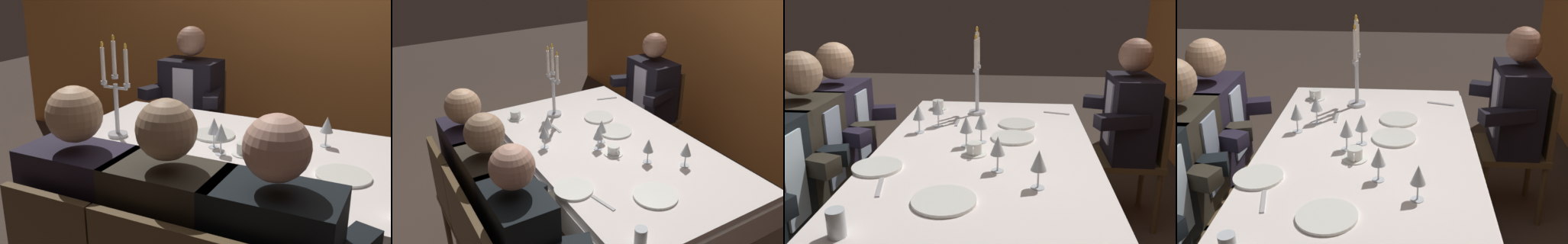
# 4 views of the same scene
# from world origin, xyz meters

# --- Properties ---
(dining_table) EXTENTS (1.94, 1.14, 0.74)m
(dining_table) POSITION_xyz_m (0.00, 0.00, 0.62)
(dining_table) COLOR white
(dining_table) RESTS_ON ground_plane
(candelabra) EXTENTS (0.19, 0.11, 0.57)m
(candelabra) POSITION_xyz_m (-0.64, -0.11, 0.97)
(candelabra) COLOR silver
(candelabra) RESTS_ON dining_table
(dinner_plate_0) EXTENTS (0.22, 0.22, 0.01)m
(dinner_plate_0) POSITION_xyz_m (-0.41, 0.15, 0.75)
(dinner_plate_0) COLOR white
(dinner_plate_0) RESTS_ON dining_table
(dinner_plate_1) EXTENTS (0.23, 0.23, 0.01)m
(dinner_plate_1) POSITION_xyz_m (0.30, -0.47, 0.75)
(dinner_plate_1) COLOR white
(dinner_plate_1) RESTS_ON dining_table
(dinner_plate_2) EXTENTS (0.23, 0.23, 0.01)m
(dinner_plate_2) POSITION_xyz_m (-0.16, 0.13, 0.75)
(dinner_plate_2) COLOR white
(dinner_plate_2) RESTS_ON dining_table
(dinner_plate_3) EXTENTS (0.25, 0.25, 0.01)m
(dinner_plate_3) POSITION_xyz_m (0.59, -0.11, 0.75)
(dinner_plate_3) COLOR white
(dinner_plate_3) RESTS_ON dining_table
(wine_glass_0) EXTENTS (0.07, 0.07, 0.16)m
(wine_glass_0) POSITION_xyz_m (-0.34, -0.31, 0.85)
(wine_glass_0) COLOR silver
(wine_glass_0) RESTS_ON dining_table
(wine_glass_1) EXTENTS (0.07, 0.07, 0.16)m
(wine_glass_1) POSITION_xyz_m (-0.21, -0.40, 0.86)
(wine_glass_1) COLOR silver
(wine_glass_1) RESTS_ON dining_table
(wine_glass_2) EXTENTS (0.07, 0.07, 0.16)m
(wine_glass_2) POSITION_xyz_m (-0.09, -0.03, 0.86)
(wine_glass_2) COLOR silver
(wine_glass_2) RESTS_ON dining_table
(wine_glass_3) EXTENTS (0.07, 0.07, 0.16)m
(wine_glass_3) POSITION_xyz_m (-0.02, -0.10, 0.85)
(wine_glass_3) COLOR silver
(wine_glass_3) RESTS_ON dining_table
(wine_glass_4) EXTENTS (0.07, 0.07, 0.16)m
(wine_glass_4) POSITION_xyz_m (0.43, 0.25, 0.86)
(wine_glass_4) COLOR silver
(wine_glass_4) RESTS_ON dining_table
(wine_glass_5) EXTENTS (0.07, 0.07, 0.16)m
(wine_glass_5) POSITION_xyz_m (0.28, 0.08, 0.86)
(wine_glass_5) COLOR silver
(wine_glass_5) RESTS_ON dining_table
(water_tumbler_0) EXTENTS (0.06, 0.06, 0.09)m
(water_tumbler_0) POSITION_xyz_m (0.85, -0.41, 0.79)
(water_tumbler_0) COLOR silver
(water_tumbler_0) RESTS_ON dining_table
(coffee_cup_0) EXTENTS (0.13, 0.12, 0.06)m
(coffee_cup_0) POSITION_xyz_m (0.09, -0.05, 0.77)
(coffee_cup_0) COLOR white
(coffee_cup_0) RESTS_ON dining_table
(coffee_cup_1) EXTENTS (0.13, 0.12, 0.06)m
(coffee_cup_1) POSITION_xyz_m (-0.73, -0.39, 0.77)
(coffee_cup_1) COLOR white
(coffee_cup_1) RESTS_ON dining_table
(spoon_0) EXTENTS (0.06, 0.17, 0.01)m
(spoon_0) POSITION_xyz_m (-0.69, 0.41, 0.74)
(spoon_0) COLOR #B7B7BC
(spoon_0) RESTS_ON dining_table
(spoon_1) EXTENTS (0.17, 0.02, 0.01)m
(spoon_1) POSITION_xyz_m (-0.44, -0.21, 0.74)
(spoon_1) COLOR #B7B7BC
(spoon_1) RESTS_ON dining_table
(fork_2) EXTENTS (0.17, 0.05, 0.01)m
(fork_2) POSITION_xyz_m (0.49, -0.39, 0.74)
(fork_2) COLOR #B7B7BC
(fork_2) RESTS_ON dining_table
(seated_diner_0) EXTENTS (0.63, 0.48, 1.24)m
(seated_diner_0) POSITION_xyz_m (-0.68, 0.89, 0.74)
(seated_diner_0) COLOR brown
(seated_diner_0) RESTS_ON ground_plane
(seated_diner_1) EXTENTS (0.63, 0.48, 1.24)m
(seated_diner_1) POSITION_xyz_m (-0.27, -0.89, 0.74)
(seated_diner_1) COLOR brown
(seated_diner_1) RESTS_ON ground_plane
(seated_diner_2) EXTENTS (0.63, 0.48, 1.24)m
(seated_diner_2) POSITION_xyz_m (0.12, -0.89, 0.74)
(seated_diner_2) COLOR brown
(seated_diner_2) RESTS_ON ground_plane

